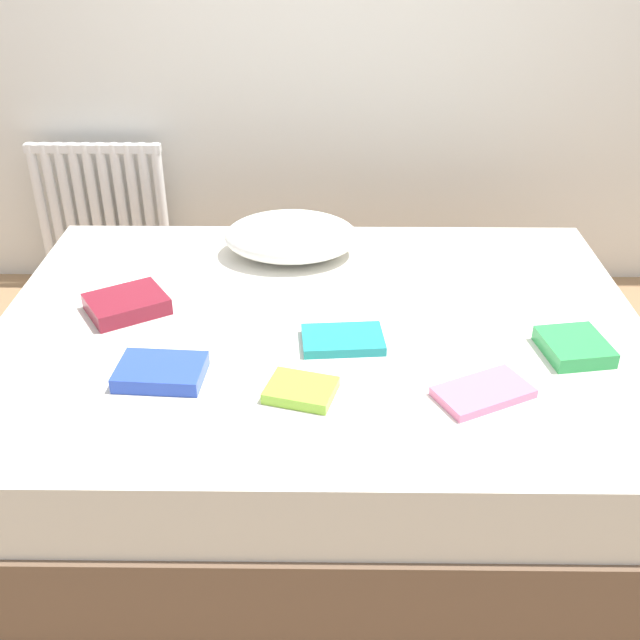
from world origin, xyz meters
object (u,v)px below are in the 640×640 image
at_px(textbook_blue, 161,372).
at_px(textbook_green, 574,347).
at_px(textbook_teal, 343,340).
at_px(textbook_pink, 483,392).
at_px(radiator, 102,208).
at_px(textbook_lime, 301,390).
at_px(textbook_maroon, 127,304).
at_px(bed, 320,391).
at_px(pillow, 291,236).

xyz_separation_m(textbook_blue, textbook_green, (1.14, 0.14, 0.00)).
height_order(textbook_blue, textbook_teal, textbook_blue).
bearing_deg(textbook_green, textbook_blue, 177.52).
xyz_separation_m(textbook_pink, textbook_green, (0.29, 0.21, 0.01)).
distance_m(radiator, textbook_pink, 2.12).
xyz_separation_m(textbook_lime, textbook_maroon, (-0.55, 0.43, 0.01)).
bearing_deg(textbook_maroon, bed, -37.92).
xyz_separation_m(pillow, textbook_lime, (0.06, -0.85, -0.06)).
height_order(pillow, textbook_pink, pillow).
bearing_deg(textbook_teal, textbook_maroon, 159.96).
xyz_separation_m(pillow, textbook_blue, (-0.32, -0.78, -0.05)).
bearing_deg(textbook_green, radiator, 132.19).
bearing_deg(textbook_pink, textbook_lime, 153.08).
bearing_deg(radiator, textbook_teal, -51.19).
bearing_deg(radiator, pillow, -39.09).
distance_m(radiator, textbook_maroon, 1.21).
xyz_separation_m(radiator, textbook_maroon, (0.40, -1.14, 0.14)).
distance_m(textbook_blue, textbook_lime, 0.38).
height_order(bed, textbook_lime, textbook_lime).
bearing_deg(textbook_maroon, textbook_pink, -54.85).
xyz_separation_m(textbook_blue, textbook_pink, (0.85, -0.07, -0.01)).
relative_size(bed, textbook_lime, 11.58).
distance_m(textbook_lime, textbook_maroon, 0.70).
bearing_deg(textbook_maroon, radiator, 77.36).
distance_m(textbook_pink, textbook_green, 0.36).
xyz_separation_m(textbook_blue, textbook_lime, (0.38, -0.07, -0.01)).
relative_size(bed, textbook_blue, 8.70).
bearing_deg(bed, textbook_pink, -41.00).
xyz_separation_m(textbook_pink, textbook_teal, (-0.36, 0.25, 0.00)).
xyz_separation_m(textbook_maroon, textbook_green, (1.32, -0.23, -0.00)).
bearing_deg(pillow, textbook_green, -37.94).
height_order(pillow, textbook_maroon, pillow).
relative_size(bed, radiator, 3.40).
height_order(bed, textbook_maroon, textbook_maroon).
height_order(textbook_blue, textbook_pink, textbook_blue).
bearing_deg(radiator, textbook_pink, -47.88).
bearing_deg(textbook_green, bed, 157.88).
bearing_deg(textbook_lime, textbook_maroon, 157.68).
bearing_deg(radiator, textbook_lime, -58.87).
relative_size(textbook_maroon, textbook_pink, 0.94).
xyz_separation_m(radiator, textbook_pink, (1.42, -1.57, 0.13)).
distance_m(radiator, textbook_blue, 1.61).
relative_size(pillow, textbook_blue, 2.05).
height_order(textbook_blue, textbook_green, textbook_green).
xyz_separation_m(textbook_maroon, textbook_pink, (1.02, -0.43, -0.01)).
relative_size(radiator, textbook_lime, 3.40).
distance_m(radiator, textbook_lime, 1.84).
bearing_deg(textbook_lime, textbook_teal, 81.72).
height_order(pillow, textbook_green, pillow).
height_order(textbook_lime, textbook_green, textbook_green).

